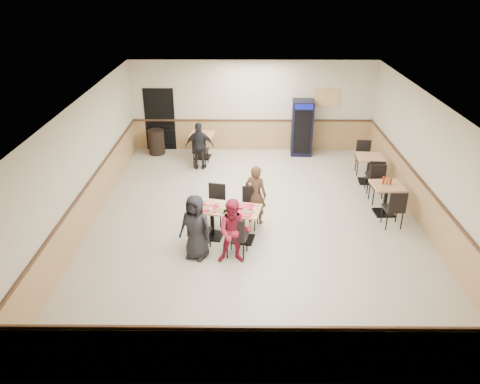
{
  "coord_description": "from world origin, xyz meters",
  "views": [
    {
      "loc": [
        -0.31,
        -10.1,
        5.65
      ],
      "look_at": [
        -0.38,
        -0.5,
        1.02
      ],
      "focal_mm": 35.0,
      "sensor_mm": 36.0,
      "label": 1
    }
  ],
  "objects_px": {
    "diner_woman_left": "(196,227)",
    "lone_diner": "(200,146)",
    "side_table_far": "(369,165)",
    "main_table": "(228,218)",
    "pepsi_cooler": "(302,128)",
    "trash_bin": "(156,142)",
    "diner_woman_right": "(234,232)",
    "back_table": "(202,142)",
    "diner_man_opposite": "(256,195)",
    "side_table_near": "(386,195)"
  },
  "relations": [
    {
      "from": "pepsi_cooler",
      "to": "trash_bin",
      "type": "relative_size",
      "value": 2.18
    },
    {
      "from": "back_table",
      "to": "diner_man_opposite",
      "type": "bearing_deg",
      "value": -69.18
    },
    {
      "from": "lone_diner",
      "to": "side_table_far",
      "type": "height_order",
      "value": "lone_diner"
    },
    {
      "from": "diner_man_opposite",
      "to": "trash_bin",
      "type": "height_order",
      "value": "diner_man_opposite"
    },
    {
      "from": "trash_bin",
      "to": "diner_man_opposite",
      "type": "bearing_deg",
      "value": -55.49
    },
    {
      "from": "main_table",
      "to": "lone_diner",
      "type": "height_order",
      "value": "lone_diner"
    },
    {
      "from": "side_table_far",
      "to": "main_table",
      "type": "bearing_deg",
      "value": -141.43
    },
    {
      "from": "diner_woman_right",
      "to": "diner_man_opposite",
      "type": "xyz_separation_m",
      "value": [
        0.48,
        1.71,
        0.02
      ]
    },
    {
      "from": "diner_woman_left",
      "to": "lone_diner",
      "type": "distance_m",
      "value": 4.89
    },
    {
      "from": "main_table",
      "to": "diner_man_opposite",
      "type": "relative_size",
      "value": 1.06
    },
    {
      "from": "diner_man_opposite",
      "to": "pepsi_cooler",
      "type": "relative_size",
      "value": 0.82
    },
    {
      "from": "trash_bin",
      "to": "back_table",
      "type": "bearing_deg",
      "value": -12.7
    },
    {
      "from": "pepsi_cooler",
      "to": "back_table",
      "type": "bearing_deg",
      "value": -170.23
    },
    {
      "from": "trash_bin",
      "to": "lone_diner",
      "type": "bearing_deg",
      "value": -39.45
    },
    {
      "from": "main_table",
      "to": "trash_bin",
      "type": "bearing_deg",
      "value": 127.4
    },
    {
      "from": "pepsi_cooler",
      "to": "side_table_near",
      "type": "bearing_deg",
      "value": -65.77
    },
    {
      "from": "diner_woman_left",
      "to": "back_table",
      "type": "distance_m",
      "value": 5.82
    },
    {
      "from": "side_table_far",
      "to": "trash_bin",
      "type": "xyz_separation_m",
      "value": [
        -6.48,
        2.24,
        -0.12
      ]
    },
    {
      "from": "main_table",
      "to": "lone_diner",
      "type": "xyz_separation_m",
      "value": [
        -0.98,
        4.11,
        0.22
      ]
    },
    {
      "from": "main_table",
      "to": "side_table_far",
      "type": "height_order",
      "value": "side_table_far"
    },
    {
      "from": "diner_man_opposite",
      "to": "trash_bin",
      "type": "relative_size",
      "value": 1.8
    },
    {
      "from": "main_table",
      "to": "diner_woman_left",
      "type": "height_order",
      "value": "diner_woman_left"
    },
    {
      "from": "diner_woman_right",
      "to": "trash_bin",
      "type": "bearing_deg",
      "value": 114.07
    },
    {
      "from": "side_table_far",
      "to": "back_table",
      "type": "distance_m",
      "value": 5.28
    },
    {
      "from": "main_table",
      "to": "side_table_near",
      "type": "distance_m",
      "value": 4.1
    },
    {
      "from": "side_table_near",
      "to": "trash_bin",
      "type": "xyz_separation_m",
      "value": [
        -6.45,
        4.16,
        -0.11
      ]
    },
    {
      "from": "diner_woman_left",
      "to": "diner_woman_right",
      "type": "bearing_deg",
      "value": 8.65
    },
    {
      "from": "lone_diner",
      "to": "diner_woman_right",
      "type": "bearing_deg",
      "value": 103.0
    },
    {
      "from": "pepsi_cooler",
      "to": "diner_woman_right",
      "type": "bearing_deg",
      "value": -105.36
    },
    {
      "from": "pepsi_cooler",
      "to": "side_table_far",
      "type": "bearing_deg",
      "value": -50.81
    },
    {
      "from": "diner_woman_right",
      "to": "trash_bin",
      "type": "xyz_separation_m",
      "value": [
        -2.7,
        6.34,
        -0.31
      ]
    },
    {
      "from": "diner_woman_left",
      "to": "lone_diner",
      "type": "height_order",
      "value": "lone_diner"
    },
    {
      "from": "pepsi_cooler",
      "to": "trash_bin",
      "type": "distance_m",
      "value": 4.83
    },
    {
      "from": "diner_woman_left",
      "to": "side_table_near",
      "type": "xyz_separation_m",
      "value": [
        4.56,
        1.99,
        -0.2
      ]
    },
    {
      "from": "diner_man_opposite",
      "to": "trash_bin",
      "type": "distance_m",
      "value": 5.62
    },
    {
      "from": "diner_woman_right",
      "to": "side_table_near",
      "type": "distance_m",
      "value": 4.33
    },
    {
      "from": "diner_man_opposite",
      "to": "back_table",
      "type": "xyz_separation_m",
      "value": [
        -1.62,
        4.27,
        -0.2
      ]
    },
    {
      "from": "trash_bin",
      "to": "side_table_near",
      "type": "bearing_deg",
      "value": -32.86
    },
    {
      "from": "main_table",
      "to": "pepsi_cooler",
      "type": "relative_size",
      "value": 0.88
    },
    {
      "from": "diner_woman_right",
      "to": "diner_woman_left",
      "type": "bearing_deg",
      "value": 168.74
    },
    {
      "from": "main_table",
      "to": "lone_diner",
      "type": "relative_size",
      "value": 1.07
    },
    {
      "from": "back_table",
      "to": "trash_bin",
      "type": "height_order",
      "value": "trash_bin"
    },
    {
      "from": "trash_bin",
      "to": "diner_woman_right",
      "type": "bearing_deg",
      "value": -66.92
    },
    {
      "from": "main_table",
      "to": "diner_man_opposite",
      "type": "xyz_separation_m",
      "value": [
        0.65,
        0.77,
        0.22
      ]
    },
    {
      "from": "main_table",
      "to": "lone_diner",
      "type": "bearing_deg",
      "value": 115.62
    },
    {
      "from": "diner_woman_left",
      "to": "side_table_far",
      "type": "xyz_separation_m",
      "value": [
        4.6,
        3.92,
        -0.2
      ]
    },
    {
      "from": "main_table",
      "to": "diner_woman_left",
      "type": "bearing_deg",
      "value": -117.9
    },
    {
      "from": "diner_woman_right",
      "to": "trash_bin",
      "type": "height_order",
      "value": "diner_woman_right"
    },
    {
      "from": "main_table",
      "to": "diner_man_opposite",
      "type": "distance_m",
      "value": 1.03
    },
    {
      "from": "main_table",
      "to": "diner_woman_right",
      "type": "height_order",
      "value": "diner_woman_right"
    }
  ]
}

